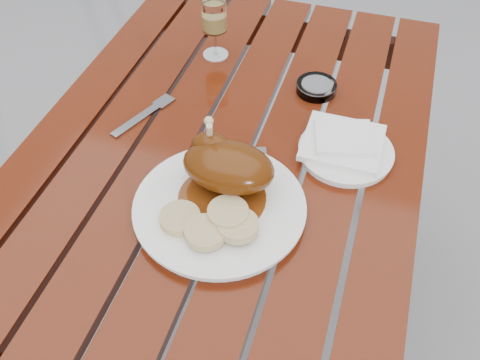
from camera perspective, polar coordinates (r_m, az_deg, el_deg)
name	(u,v)px	position (r m, az deg, el deg)	size (l,w,h in m)	color
ground	(231,318)	(1.71, -1.00, -14.46)	(60.00, 60.00, 0.00)	slate
table	(229,246)	(1.39, -1.20, -7.06)	(0.80, 1.20, 0.75)	#66210C
dinner_plate	(220,208)	(0.97, -2.19, -3.01)	(0.31, 0.31, 0.02)	white
roast_duck	(226,165)	(0.97, -1.55, 1.56)	(0.17, 0.17, 0.12)	#60290B
bread_dumplings	(213,222)	(0.92, -2.93, -4.52)	(0.18, 0.12, 0.03)	tan
wine_glass	(215,29)	(1.32, -2.72, 15.81)	(0.06, 0.06, 0.15)	tan
side_plate	(346,152)	(1.10, 11.21, 2.94)	(0.19, 0.19, 0.02)	white
napkin	(343,143)	(1.09, 10.89, 3.95)	(0.16, 0.14, 0.01)	white
ashtray	(316,87)	(1.24, 8.15, 9.76)	(0.09, 0.09, 0.02)	#B2B7BC
fork	(141,117)	(1.18, -10.55, 6.58)	(0.02, 0.16, 0.01)	gray
knife	(265,199)	(1.00, 2.66, -2.01)	(0.02, 0.20, 0.01)	gray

